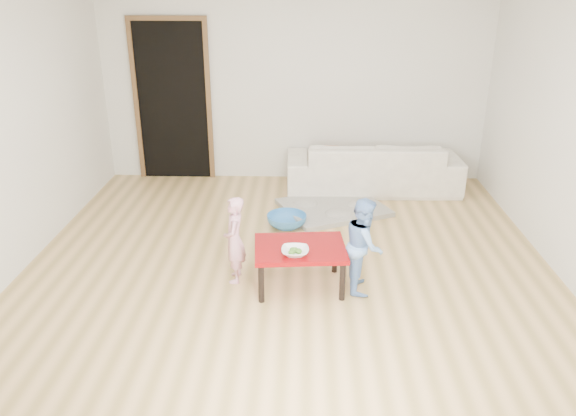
{
  "coord_description": "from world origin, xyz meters",
  "views": [
    {
      "loc": [
        0.15,
        -4.82,
        2.57
      ],
      "look_at": [
        0.0,
        -0.2,
        0.65
      ],
      "focal_mm": 35.0,
      "sensor_mm": 36.0,
      "label": 1
    }
  ],
  "objects_px": {
    "bowl": "(295,252)",
    "child_blue": "(364,245)",
    "sofa": "(373,166)",
    "red_table": "(300,266)",
    "child_pink": "(234,240)",
    "basin": "(287,221)"
  },
  "relations": [
    {
      "from": "basin",
      "to": "red_table",
      "type": "bearing_deg",
      "value": -82.9
    },
    {
      "from": "child_pink",
      "to": "basin",
      "type": "relative_size",
      "value": 1.83
    },
    {
      "from": "sofa",
      "to": "bowl",
      "type": "bearing_deg",
      "value": 69.07
    },
    {
      "from": "child_pink",
      "to": "sofa",
      "type": "bearing_deg",
      "value": 145.85
    },
    {
      "from": "red_table",
      "to": "bowl",
      "type": "distance_m",
      "value": 0.28
    },
    {
      "from": "sofa",
      "to": "child_pink",
      "type": "height_order",
      "value": "child_pink"
    },
    {
      "from": "bowl",
      "to": "basin",
      "type": "distance_m",
      "value": 1.48
    },
    {
      "from": "red_table",
      "to": "child_pink",
      "type": "bearing_deg",
      "value": 170.41
    },
    {
      "from": "child_blue",
      "to": "basin",
      "type": "xyz_separation_m",
      "value": [
        -0.71,
        1.3,
        -0.36
      ]
    },
    {
      "from": "red_table",
      "to": "basin",
      "type": "xyz_separation_m",
      "value": [
        -0.16,
        1.28,
        -0.13
      ]
    },
    {
      "from": "child_blue",
      "to": "bowl",
      "type": "bearing_deg",
      "value": 105.87
    },
    {
      "from": "bowl",
      "to": "child_blue",
      "type": "xyz_separation_m",
      "value": [
        0.59,
        0.14,
        0.0
      ]
    },
    {
      "from": "sofa",
      "to": "bowl",
      "type": "distance_m",
      "value": 2.82
    },
    {
      "from": "red_table",
      "to": "child_pink",
      "type": "distance_m",
      "value": 0.63
    },
    {
      "from": "sofa",
      "to": "red_table",
      "type": "height_order",
      "value": "sofa"
    },
    {
      "from": "red_table",
      "to": "child_blue",
      "type": "distance_m",
      "value": 0.6
    },
    {
      "from": "bowl",
      "to": "basin",
      "type": "relative_size",
      "value": 0.53
    },
    {
      "from": "basin",
      "to": "bowl",
      "type": "bearing_deg",
      "value": -85.25
    },
    {
      "from": "bowl",
      "to": "child_pink",
      "type": "xyz_separation_m",
      "value": [
        -0.54,
        0.25,
        -0.02
      ]
    },
    {
      "from": "bowl",
      "to": "red_table",
      "type": "bearing_deg",
      "value": 75.43
    },
    {
      "from": "red_table",
      "to": "basin",
      "type": "height_order",
      "value": "red_table"
    },
    {
      "from": "bowl",
      "to": "child_blue",
      "type": "height_order",
      "value": "child_blue"
    }
  ]
}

